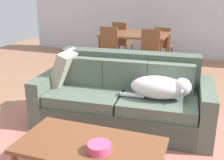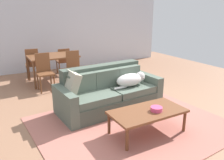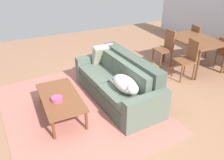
{
  "view_description": "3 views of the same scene",
  "coord_description": "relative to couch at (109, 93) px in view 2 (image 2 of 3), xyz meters",
  "views": [
    {
      "loc": [
        0.73,
        -3.03,
        1.7
      ],
      "look_at": [
        -0.29,
        -0.11,
        0.65
      ],
      "focal_mm": 44.36,
      "sensor_mm": 36.0,
      "label": 1
    },
    {
      "loc": [
        -2.31,
        -3.83,
        2.0
      ],
      "look_at": [
        -0.28,
        -0.19,
        0.71
      ],
      "focal_mm": 36.26,
      "sensor_mm": 36.0,
      "label": 2
    },
    {
      "loc": [
        3.35,
        -1.78,
        2.63
      ],
      "look_at": [
        -0.02,
        -0.16,
        0.57
      ],
      "focal_mm": 36.56,
      "sensor_mm": 36.0,
      "label": 3
    }
  ],
  "objects": [
    {
      "name": "ground_plane",
      "position": [
        0.21,
        -0.09,
        -0.34
      ],
      "size": [
        10.0,
        10.0,
        0.0
      ],
      "primitive_type": "plane",
      "color": "#9C6D51"
    },
    {
      "name": "back_partition",
      "position": [
        0.21,
        3.91,
        1.01
      ],
      "size": [
        8.0,
        0.12,
        2.7
      ],
      "primitive_type": "cube",
      "color": "silver",
      "rests_on": "ground"
    },
    {
      "name": "area_rug",
      "position": [
        0.0,
        -0.87,
        -0.33
      ],
      "size": [
        3.46,
        2.94,
        0.01
      ],
      "primitive_type": "cube",
      "rotation": [
        0.0,
        0.0,
        0.07
      ],
      "color": "#BA6D5E",
      "rests_on": "ground"
    },
    {
      "name": "couch",
      "position": [
        0.0,
        0.0,
        0.0
      ],
      "size": [
        2.21,
        1.06,
        0.89
      ],
      "rotation": [
        0.0,
        0.0,
        0.07
      ],
      "color": "#445045",
      "rests_on": "ground"
    },
    {
      "name": "dog_on_left_cushion",
      "position": [
        0.48,
        -0.12,
        0.25
      ],
      "size": [
        0.8,
        0.39,
        0.27
      ],
      "rotation": [
        0.0,
        0.0,
        0.07
      ],
      "color": "silver",
      "rests_on": "couch"
    },
    {
      "name": "throw_pillow_by_left_arm",
      "position": [
        -0.81,
        -0.01,
        0.32
      ],
      "size": [
        0.31,
        0.47,
        0.48
      ],
      "primitive_type": "cube",
      "rotation": [
        0.0,
        0.37,
        0.02
      ],
      "color": "#A9A58D",
      "rests_on": "couch"
    },
    {
      "name": "coffee_table",
      "position": [
        0.07,
        -1.23,
        0.03
      ],
      "size": [
        1.26,
        0.65,
        0.41
      ],
      "color": "brown",
      "rests_on": "ground"
    },
    {
      "name": "bowl_on_coffee_table",
      "position": [
        0.19,
        -1.31,
        0.11
      ],
      "size": [
        0.2,
        0.2,
        0.07
      ],
      "primitive_type": "cylinder",
      "color": "#EA4C7F",
      "rests_on": "coffee_table"
    },
    {
      "name": "dining_table",
      "position": [
        -0.5,
        2.41,
        0.37
      ],
      "size": [
        1.33,
        0.96,
        0.78
      ],
      "color": "brown",
      "rests_on": "ground"
    },
    {
      "name": "dining_chair_near_left",
      "position": [
        -0.89,
        1.81,
        0.19
      ],
      "size": [
        0.4,
        0.4,
        0.96
      ],
      "rotation": [
        0.0,
        0.0,
        -0.0
      ],
      "color": "brown",
      "rests_on": "ground"
    },
    {
      "name": "dining_chair_near_right",
      "position": [
        -0.09,
        1.83,
        0.18
      ],
      "size": [
        0.44,
        0.44,
        0.94
      ],
      "rotation": [
        0.0,
        0.0,
        -0.1
      ],
      "color": "brown",
      "rests_on": "ground"
    },
    {
      "name": "dining_chair_far_left",
      "position": [
        -0.97,
        2.97,
        0.16
      ],
      "size": [
        0.45,
        0.45,
        0.93
      ],
      "rotation": [
        0.0,
        0.0,
        3.0
      ],
      "color": "brown",
      "rests_on": "ground"
    },
    {
      "name": "dining_chair_far_right",
      "position": [
        -0.01,
        3.0,
        0.14
      ],
      "size": [
        0.42,
        0.42,
        0.85
      ],
      "rotation": [
        0.0,
        0.0,
        3.09
      ],
      "color": "brown",
      "rests_on": "ground"
    }
  ]
}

